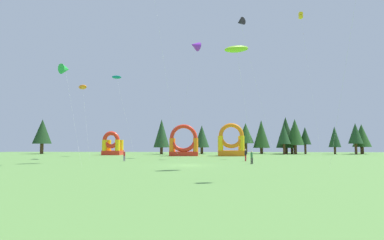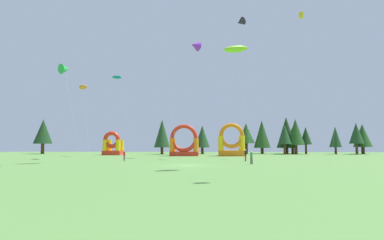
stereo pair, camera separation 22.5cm
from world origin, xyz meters
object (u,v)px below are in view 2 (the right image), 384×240
(inflatable_blue_arch, at_px, (113,146))
(kite_orange_parafoil, at_px, (83,87))
(person_midfield, at_px, (124,155))
(inflatable_yellow_castle, at_px, (184,145))
(kite_teal_parafoil, at_px, (117,77))
(person_far_side, at_px, (246,154))
(inflatable_red_slide, at_px, (231,144))
(kite_purple_delta, at_px, (195,46))
(kite_black_delta, at_px, (241,22))
(kite_yellow_box, at_px, (301,16))
(kite_green_delta, at_px, (65,69))
(kite_lime_parafoil, at_px, (236,49))
(person_left_edge, at_px, (251,156))

(inflatable_blue_arch, bearing_deg, kite_orange_parafoil, -90.79)
(person_midfield, xyz_separation_m, inflatable_yellow_castle, (7.69, 20.02, 1.45))
(inflatable_blue_arch, bearing_deg, kite_teal_parafoil, -68.22)
(person_far_side, distance_m, inflatable_yellow_castle, 22.69)
(inflatable_red_slide, xyz_separation_m, inflatable_blue_arch, (-26.98, 4.76, -0.51))
(kite_purple_delta, height_order, inflatable_blue_arch, kite_purple_delta)
(kite_black_delta, bearing_deg, person_midfield, -156.42)
(kite_yellow_box, xyz_separation_m, inflatable_red_slide, (-12.04, 10.99, -23.35))
(kite_green_delta, distance_m, person_midfield, 15.30)
(kite_orange_parafoil, xyz_separation_m, kite_green_delta, (3.58, -15.07, -0.29))
(kite_purple_delta, distance_m, person_midfield, 25.66)
(person_far_side, height_order, inflatable_blue_arch, inflatable_blue_arch)
(kite_black_delta, xyz_separation_m, person_midfield, (-18.76, -8.19, -23.66))
(kite_black_delta, bearing_deg, kite_orange_parafoil, -177.15)
(kite_teal_parafoil, distance_m, kite_yellow_box, 38.78)
(kite_black_delta, distance_m, person_midfield, 31.29)
(kite_orange_parafoil, height_order, kite_lime_parafoil, kite_lime_parafoil)
(inflatable_red_slide, xyz_separation_m, inflatable_yellow_castle, (-10.09, 0.06, -0.10))
(kite_purple_delta, distance_m, inflatable_blue_arch, 30.60)
(kite_orange_parafoil, distance_m, kite_black_delta, 30.66)
(person_midfield, distance_m, inflatable_yellow_castle, 21.49)
(kite_orange_parafoil, relative_size, inflatable_blue_arch, 2.41)
(kite_purple_delta, height_order, kite_lime_parafoil, kite_purple_delta)
(kite_lime_parafoil, xyz_separation_m, person_far_side, (2.59, 14.77, -11.76))
(kite_green_delta, bearing_deg, kite_black_delta, 33.79)
(kite_orange_parafoil, bearing_deg, kite_lime_parafoil, -40.33)
(kite_teal_parafoil, height_order, kite_lime_parafoil, kite_teal_parafoil)
(inflatable_red_slide, bearing_deg, kite_yellow_box, -42.39)
(kite_lime_parafoil, distance_m, person_far_side, 19.06)
(kite_purple_delta, distance_m, kite_orange_parafoil, 22.19)
(kite_black_delta, bearing_deg, kite_purple_delta, 158.45)
(kite_green_delta, bearing_deg, person_far_side, 18.99)
(kite_orange_parafoil, distance_m, person_left_edge, 32.99)
(person_midfield, height_order, inflatable_blue_arch, inflatable_blue_arch)
(kite_purple_delta, relative_size, kite_black_delta, 0.88)
(person_left_edge, bearing_deg, kite_orange_parafoil, 2.17)
(person_far_side, bearing_deg, kite_purple_delta, 17.46)
(kite_purple_delta, bearing_deg, inflatable_yellow_castle, 107.71)
(kite_yellow_box, bearing_deg, kite_orange_parafoil, -176.82)
(inflatable_blue_arch, bearing_deg, kite_yellow_box, -21.98)
(kite_green_delta, bearing_deg, kite_orange_parafoil, 103.38)
(kite_teal_parafoil, height_order, inflatable_red_slide, kite_teal_parafoil)
(person_left_edge, xyz_separation_m, person_midfield, (-18.46, 6.40, -0.09))
(person_far_side, distance_m, inflatable_blue_arch, 37.04)
(kite_green_delta, relative_size, kite_yellow_box, 0.50)
(kite_black_delta, distance_m, inflatable_blue_arch, 39.58)
(kite_teal_parafoil, height_order, inflatable_blue_arch, kite_teal_parafoil)
(kite_orange_parafoil, xyz_separation_m, inflatable_yellow_castle, (17.14, 13.23, -10.29))
(kite_green_delta, xyz_separation_m, inflatable_blue_arch, (-3.34, 33.00, -10.40))
(kite_lime_parafoil, distance_m, person_midfield, 24.67)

